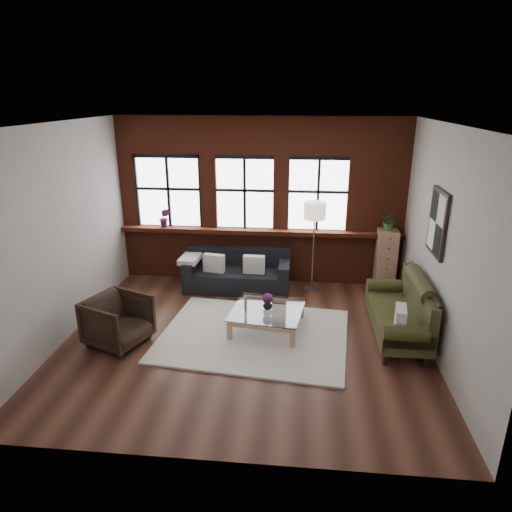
# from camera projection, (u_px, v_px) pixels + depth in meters

# --- Properties ---
(floor) EXTENTS (5.50, 5.50, 0.00)m
(floor) POSITION_uv_depth(u_px,v_px,m) (246.00, 339.00, 7.04)
(floor) COLOR #3D1F16
(floor) RESTS_ON ground
(ceiling) EXTENTS (5.50, 5.50, 0.00)m
(ceiling) POSITION_uv_depth(u_px,v_px,m) (244.00, 124.00, 5.97)
(ceiling) COLOR white
(ceiling) RESTS_ON ground
(wall_back) EXTENTS (5.50, 0.00, 5.50)m
(wall_back) POSITION_uv_depth(u_px,v_px,m) (261.00, 201.00, 8.85)
(wall_back) COLOR #AFAAA3
(wall_back) RESTS_ON ground
(wall_front) EXTENTS (5.50, 0.00, 5.50)m
(wall_front) POSITION_uv_depth(u_px,v_px,m) (212.00, 323.00, 4.16)
(wall_front) COLOR #AFAAA3
(wall_front) RESTS_ON ground
(wall_left) EXTENTS (0.00, 5.00, 5.00)m
(wall_left) POSITION_uv_depth(u_px,v_px,m) (61.00, 235.00, 6.76)
(wall_left) COLOR #AFAAA3
(wall_left) RESTS_ON ground
(wall_right) EXTENTS (0.00, 5.00, 5.00)m
(wall_right) POSITION_uv_depth(u_px,v_px,m) (444.00, 246.00, 6.25)
(wall_right) COLOR #AFAAA3
(wall_right) RESTS_ON ground
(brick_backwall) EXTENTS (5.50, 0.12, 3.20)m
(brick_backwall) POSITION_uv_depth(u_px,v_px,m) (260.00, 202.00, 8.79)
(brick_backwall) COLOR maroon
(brick_backwall) RESTS_ON floor
(sill_ledge) EXTENTS (5.50, 0.30, 0.08)m
(sill_ledge) POSITION_uv_depth(u_px,v_px,m) (260.00, 231.00, 8.90)
(sill_ledge) COLOR maroon
(sill_ledge) RESTS_ON brick_backwall
(window_left) EXTENTS (1.38, 0.10, 1.50)m
(window_left) POSITION_uv_depth(u_px,v_px,m) (169.00, 192.00, 8.92)
(window_left) COLOR black
(window_left) RESTS_ON brick_backwall
(window_mid) EXTENTS (1.38, 0.10, 1.50)m
(window_mid) POSITION_uv_depth(u_px,v_px,m) (245.00, 194.00, 8.78)
(window_mid) COLOR black
(window_mid) RESTS_ON brick_backwall
(window_right) EXTENTS (1.38, 0.10, 1.50)m
(window_right) POSITION_uv_depth(u_px,v_px,m) (318.00, 195.00, 8.65)
(window_right) COLOR black
(window_right) RESTS_ON brick_backwall
(wall_poster) EXTENTS (0.05, 0.74, 0.94)m
(wall_poster) POSITION_uv_depth(u_px,v_px,m) (438.00, 223.00, 6.45)
(wall_poster) COLOR black
(wall_poster) RESTS_ON wall_right
(shag_rug) EXTENTS (3.06, 2.52, 0.03)m
(shag_rug) POSITION_uv_depth(u_px,v_px,m) (254.00, 335.00, 7.12)
(shag_rug) COLOR beige
(shag_rug) RESTS_ON floor
(dark_sofa) EXTENTS (2.00, 0.81, 0.72)m
(dark_sofa) POSITION_uv_depth(u_px,v_px,m) (237.00, 271.00, 8.74)
(dark_sofa) COLOR black
(dark_sofa) RESTS_ON floor
(pillow_a) EXTENTS (0.42, 0.20, 0.34)m
(pillow_a) POSITION_uv_depth(u_px,v_px,m) (214.00, 263.00, 8.62)
(pillow_a) COLOR silver
(pillow_a) RESTS_ON dark_sofa
(pillow_b) EXTENTS (0.40, 0.15, 0.34)m
(pillow_b) POSITION_uv_depth(u_px,v_px,m) (254.00, 264.00, 8.55)
(pillow_b) COLOR silver
(pillow_b) RESTS_ON dark_sofa
(vintage_settee) EXTENTS (0.82, 1.85, 0.99)m
(vintage_settee) POSITION_uv_depth(u_px,v_px,m) (398.00, 308.00, 6.94)
(vintage_settee) COLOR #343418
(vintage_settee) RESTS_ON floor
(pillow_settee) EXTENTS (0.20, 0.40, 0.34)m
(pillow_settee) POSITION_uv_depth(u_px,v_px,m) (400.00, 319.00, 6.38)
(pillow_settee) COLOR silver
(pillow_settee) RESTS_ON vintage_settee
(armchair) EXTENTS (1.06, 1.05, 0.75)m
(armchair) POSITION_uv_depth(u_px,v_px,m) (118.00, 321.00, 6.80)
(armchair) COLOR black
(armchair) RESTS_ON floor
(coffee_table) EXTENTS (1.23, 1.23, 0.37)m
(coffee_table) POSITION_uv_depth(u_px,v_px,m) (267.00, 319.00, 7.28)
(coffee_table) COLOR tan
(coffee_table) RESTS_ON shag_rug
(vase) EXTENTS (0.17, 0.17, 0.15)m
(vase) POSITION_uv_depth(u_px,v_px,m) (268.00, 305.00, 7.19)
(vase) COLOR #B2B2B2
(vase) RESTS_ON coffee_table
(flowers) EXTENTS (0.16, 0.16, 0.16)m
(flowers) POSITION_uv_depth(u_px,v_px,m) (268.00, 298.00, 7.15)
(flowers) COLOR #591E4F
(flowers) RESTS_ON vase
(drawer_chest) EXTENTS (0.36, 0.36, 1.19)m
(drawer_chest) POSITION_uv_depth(u_px,v_px,m) (386.00, 260.00, 8.64)
(drawer_chest) COLOR tan
(drawer_chest) RESTS_ON floor
(potted_plant_top) EXTENTS (0.38, 0.35, 0.35)m
(potted_plant_top) POSITION_uv_depth(u_px,v_px,m) (390.00, 221.00, 8.38)
(potted_plant_top) COLOR #2D5923
(potted_plant_top) RESTS_ON drawer_chest
(floor_lamp) EXTENTS (0.40, 0.40, 1.86)m
(floor_lamp) POSITION_uv_depth(u_px,v_px,m) (313.00, 244.00, 8.52)
(floor_lamp) COLOR #A5A5A8
(floor_lamp) RESTS_ON floor
(sill_plant) EXTENTS (0.21, 0.17, 0.38)m
(sill_plant) POSITION_uv_depth(u_px,v_px,m) (164.00, 218.00, 8.97)
(sill_plant) COLOR #591E4F
(sill_plant) RESTS_ON sill_ledge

